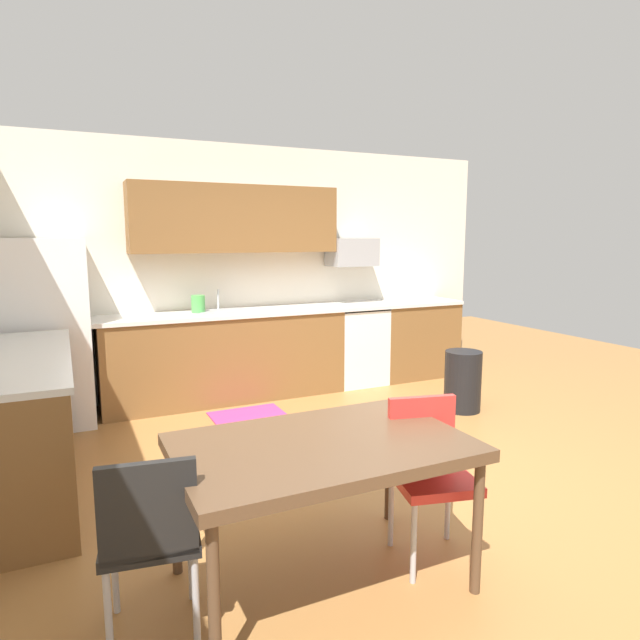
{
  "coord_description": "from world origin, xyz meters",
  "views": [
    {
      "loc": [
        -2.0,
        -3.23,
        1.71
      ],
      "look_at": [
        0.0,
        1.0,
        1.0
      ],
      "focal_mm": 30.62,
      "sensor_mm": 36.0,
      "label": 1
    }
  ],
  "objects_px": {
    "refrigerator": "(44,333)",
    "trash_bin": "(463,381)",
    "microwave": "(352,252)",
    "chair_near_table": "(428,465)",
    "oven_range": "(355,345)",
    "dining_table": "(322,453)",
    "kettle": "(198,305)",
    "chair_far_side": "(150,531)"
  },
  "relations": [
    {
      "from": "oven_range",
      "to": "chair_near_table",
      "type": "xyz_separation_m",
      "value": [
        -1.36,
        -3.27,
        0.05
      ]
    },
    {
      "from": "chair_far_side",
      "to": "kettle",
      "type": "xyz_separation_m",
      "value": [
        0.98,
        3.37,
        0.52
      ]
    },
    {
      "from": "oven_range",
      "to": "chair_near_table",
      "type": "distance_m",
      "value": 3.54
    },
    {
      "from": "refrigerator",
      "to": "trash_bin",
      "type": "distance_m",
      "value": 3.97
    },
    {
      "from": "trash_bin",
      "to": "refrigerator",
      "type": "bearing_deg",
      "value": 160.62
    },
    {
      "from": "dining_table",
      "to": "trash_bin",
      "type": "distance_m",
      "value": 3.1
    },
    {
      "from": "chair_far_side",
      "to": "chair_near_table",
      "type": "bearing_deg",
      "value": 2.16
    },
    {
      "from": "refrigerator",
      "to": "chair_far_side",
      "type": "distance_m",
      "value": 3.29
    },
    {
      "from": "refrigerator",
      "to": "microwave",
      "type": "bearing_deg",
      "value": 3.17
    },
    {
      "from": "dining_table",
      "to": "chair_near_table",
      "type": "height_order",
      "value": "chair_near_table"
    },
    {
      "from": "kettle",
      "to": "refrigerator",
      "type": "bearing_deg",
      "value": -174.8
    },
    {
      "from": "oven_range",
      "to": "microwave",
      "type": "height_order",
      "value": "microwave"
    },
    {
      "from": "microwave",
      "to": "refrigerator",
      "type": "bearing_deg",
      "value": -176.83
    },
    {
      "from": "refrigerator",
      "to": "chair_far_side",
      "type": "relative_size",
      "value": 2.0
    },
    {
      "from": "chair_near_table",
      "to": "trash_bin",
      "type": "xyz_separation_m",
      "value": [
        1.81,
        1.88,
        -0.2
      ]
    },
    {
      "from": "microwave",
      "to": "chair_far_side",
      "type": "bearing_deg",
      "value": -129.39
    },
    {
      "from": "kettle",
      "to": "microwave",
      "type": "bearing_deg",
      "value": 1.57
    },
    {
      "from": "microwave",
      "to": "chair_near_table",
      "type": "bearing_deg",
      "value": -111.98
    },
    {
      "from": "dining_table",
      "to": "chair_near_table",
      "type": "bearing_deg",
      "value": -0.5
    },
    {
      "from": "microwave",
      "to": "kettle",
      "type": "xyz_separation_m",
      "value": [
        -1.82,
        -0.05,
        -0.52
      ]
    },
    {
      "from": "oven_range",
      "to": "kettle",
      "type": "height_order",
      "value": "kettle"
    },
    {
      "from": "refrigerator",
      "to": "chair_far_side",
      "type": "height_order",
      "value": "refrigerator"
    },
    {
      "from": "oven_range",
      "to": "microwave",
      "type": "bearing_deg",
      "value": 90.0
    },
    {
      "from": "refrigerator",
      "to": "kettle",
      "type": "relative_size",
      "value": 8.52
    },
    {
      "from": "microwave",
      "to": "trash_bin",
      "type": "relative_size",
      "value": 0.9
    },
    {
      "from": "microwave",
      "to": "trash_bin",
      "type": "xyz_separation_m",
      "value": [
        0.45,
        -1.48,
        -1.24
      ]
    },
    {
      "from": "oven_range",
      "to": "dining_table",
      "type": "xyz_separation_m",
      "value": [
        -1.99,
        -3.26,
        0.22
      ]
    },
    {
      "from": "refrigerator",
      "to": "microwave",
      "type": "height_order",
      "value": "refrigerator"
    },
    {
      "from": "chair_near_table",
      "to": "oven_range",
      "type": "bearing_deg",
      "value": 67.41
    },
    {
      "from": "microwave",
      "to": "dining_table",
      "type": "bearing_deg",
      "value": -120.62
    },
    {
      "from": "microwave",
      "to": "chair_near_table",
      "type": "relative_size",
      "value": 0.64
    },
    {
      "from": "refrigerator",
      "to": "dining_table",
      "type": "bearing_deg",
      "value": -68.33
    },
    {
      "from": "refrigerator",
      "to": "kettle",
      "type": "bearing_deg",
      "value": 5.2
    },
    {
      "from": "microwave",
      "to": "chair_near_table",
      "type": "distance_m",
      "value": 3.77
    },
    {
      "from": "chair_near_table",
      "to": "chair_far_side",
      "type": "distance_m",
      "value": 1.45
    },
    {
      "from": "trash_bin",
      "to": "oven_range",
      "type": "bearing_deg",
      "value": 108.14
    },
    {
      "from": "microwave",
      "to": "dining_table",
      "type": "distance_m",
      "value": 4.0
    },
    {
      "from": "refrigerator",
      "to": "trash_bin",
      "type": "relative_size",
      "value": 2.84
    },
    {
      "from": "chair_near_table",
      "to": "chair_far_side",
      "type": "xyz_separation_m",
      "value": [
        -1.45,
        -0.05,
        0.0
      ]
    },
    {
      "from": "chair_far_side",
      "to": "refrigerator",
      "type": "bearing_deg",
      "value": 97.8
    },
    {
      "from": "chair_near_table",
      "to": "microwave",
      "type": "bearing_deg",
      "value": 68.02
    },
    {
      "from": "refrigerator",
      "to": "trash_bin",
      "type": "bearing_deg",
      "value": -19.38
    }
  ]
}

